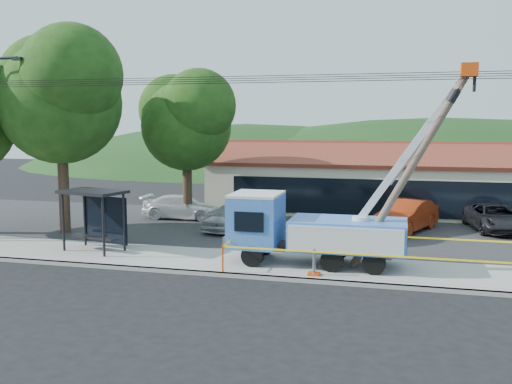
{
  "coord_description": "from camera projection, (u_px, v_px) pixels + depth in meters",
  "views": [
    {
      "loc": [
        5.27,
        -18.38,
        5.98
      ],
      "look_at": [
        -0.74,
        5.0,
        2.96
      ],
      "focal_mm": 40.0,
      "sensor_mm": 36.0,
      "label": 1
    }
  ],
  "objects": [
    {
      "name": "ground",
      "position": [
        241.0,
        295.0,
        19.71
      ],
      "size": [
        120.0,
        120.0,
        0.0
      ],
      "primitive_type": "plane",
      "color": "black",
      "rests_on": "ground"
    },
    {
      "name": "curb",
      "position": [
        256.0,
        277.0,
        21.72
      ],
      "size": [
        60.0,
        0.25,
        0.15
      ],
      "primitive_type": "cube",
      "color": "#A29E97",
      "rests_on": "ground"
    },
    {
      "name": "sidewalk",
      "position": [
        267.0,
        265.0,
        23.54
      ],
      "size": [
        60.0,
        4.0,
        0.15
      ],
      "primitive_type": "cube",
      "color": "#A29E97",
      "rests_on": "ground"
    },
    {
      "name": "parking_lot",
      "position": [
        301.0,
        230.0,
        31.23
      ],
      "size": [
        60.0,
        12.0,
        0.1
      ],
      "primitive_type": "cube",
      "color": "#28282B",
      "rests_on": "ground"
    },
    {
      "name": "strip_mall",
      "position": [
        382.0,
        183.0,
        37.68
      ],
      "size": [
        22.5,
        8.53,
        4.67
      ],
      "color": "beige",
      "rests_on": "ground"
    },
    {
      "name": "tree_west_near",
      "position": [
        60.0,
        91.0,
        29.43
      ],
      "size": [
        7.56,
        6.72,
        10.8
      ],
      "color": "#332316",
      "rests_on": "ground"
    },
    {
      "name": "tree_lot",
      "position": [
        186.0,
        117.0,
        33.16
      ],
      "size": [
        6.3,
        5.6,
        8.94
      ],
      "color": "#332316",
      "rests_on": "ground"
    },
    {
      "name": "hill_west",
      "position": [
        246.0,
        166.0,
        76.27
      ],
      "size": [
        78.4,
        56.0,
        28.0
      ],
      "primitive_type": "ellipsoid",
      "color": "#173714",
      "rests_on": "ground"
    },
    {
      "name": "hill_center",
      "position": [
        442.0,
        170.0,
        70.09
      ],
      "size": [
        89.6,
        64.0,
        32.0
      ],
      "primitive_type": "ellipsoid",
      "color": "#173714",
      "rests_on": "ground"
    },
    {
      "name": "utility_truck",
      "position": [
        311.0,
        227.0,
        23.25
      ],
      "size": [
        9.53,
        3.85,
        7.94
      ],
      "color": "black",
      "rests_on": "ground"
    },
    {
      "name": "leaning_pole",
      "position": [
        414.0,
        162.0,
        21.86
      ],
      "size": [
        4.37,
        1.69,
        7.83
      ],
      "color": "brown",
      "rests_on": "ground"
    },
    {
      "name": "bus_shelter",
      "position": [
        96.0,
        206.0,
        25.69
      ],
      "size": [
        3.17,
        2.37,
        2.74
      ],
      "rotation": [
        0.0,
        0.0,
        -0.24
      ],
      "color": "black",
      "rests_on": "ground"
    },
    {
      "name": "caution_tape",
      "position": [
        384.0,
        251.0,
        22.22
      ],
      "size": [
        12.12,
        3.69,
        1.07
      ],
      "color": "#D6430B",
      "rests_on": "ground"
    },
    {
      "name": "car_silver",
      "position": [
        231.0,
        232.0,
        30.98
      ],
      "size": [
        2.4,
        4.54,
        1.47
      ],
      "primitive_type": "imported",
      "rotation": [
        0.0,
        0.0,
        -0.16
      ],
      "color": "#A2A5A9",
      "rests_on": "ground"
    },
    {
      "name": "car_red",
      "position": [
        405.0,
        233.0,
        30.51
      ],
      "size": [
        3.65,
        5.41,
        1.69
      ],
      "primitive_type": "imported",
      "rotation": [
        0.0,
        0.0,
        -0.4
      ],
      "color": "#952C0E",
      "rests_on": "ground"
    },
    {
      "name": "car_white",
      "position": [
        182.0,
        220.0,
        34.56
      ],
      "size": [
        4.9,
        2.08,
        1.41
      ],
      "primitive_type": "imported",
      "rotation": [
        0.0,
        0.0,
        1.59
      ],
      "color": "white",
      "rests_on": "ground"
    },
    {
      "name": "car_dark",
      "position": [
        494.0,
        232.0,
        30.76
      ],
      "size": [
        3.19,
        5.46,
        1.43
      ],
      "primitive_type": "imported",
      "rotation": [
        0.0,
        0.0,
        0.17
      ],
      "color": "black",
      "rests_on": "ground"
    }
  ]
}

